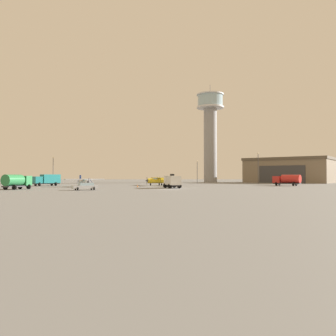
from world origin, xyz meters
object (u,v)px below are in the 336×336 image
Objects in this scene: car_silver at (85,186)px; light_post_north at (197,170)px; control_tower at (210,127)px; car_orange at (172,184)px; traffic_cone_near_left at (138,186)px; airplane_silver at (84,181)px; airplane_yellow at (160,180)px; truck_box_teal at (47,180)px; truck_box_white at (172,181)px; truck_fuel_tanker_red at (287,180)px; light_post_east at (258,166)px; truck_fuel_tanker_green at (16,181)px; light_post_west at (53,168)px.

light_post_north reaches higher than car_silver.
control_tower is 8.28× the size of car_silver.
car_orange is 8.70m from traffic_cone_near_left.
airplane_silver is 21.64m from airplane_yellow.
car_silver is (4.55, -19.09, -0.58)m from airplane_silver.
airplane_yellow is 30.19m from truck_box_teal.
control_tower reaches higher than light_post_north.
airplane_yellow is at bearing 91.67° from airplane_silver.
car_orange is at bearing -14.81° from truck_box_white.
truck_fuel_tanker_red is at bearing -75.52° from truck_box_white.
car_silver is at bearing -17.24° from airplane_silver.
control_tower is 36.55m from light_post_east.
airplane_silver is 2.20× the size of car_orange.
control_tower reaches higher than truck_fuel_tanker_green.
truck_box_teal is (-32.86, 16.93, 0.15)m from truck_box_white.
airplane_silver reaches higher than traffic_cone_near_left.
airplane_yellow is at bearing 70.79° from traffic_cone_near_left.
truck_fuel_tanker_green is 0.98× the size of truck_box_teal.
truck_fuel_tanker_red is 32.57m from car_orange.
truck_fuel_tanker_green is at bearing 62.88° from truck_fuel_tanker_red.
control_tower is at bearing -15.02° from truck_fuel_tanker_green.
truck_box_teal reaches higher than truck_fuel_tanker_red.
light_post_east is (11.62, -30.09, -17.20)m from control_tower.
truck_fuel_tanker_green reaches higher than car_orange.
car_silver is (-16.61, -10.26, -0.80)m from truck_box_white.
truck_fuel_tanker_red is at bearing 135.11° from truck_box_teal.
light_post_east is at bearing -21.55° from light_post_north.
light_post_west is (-23.26, 53.99, 4.71)m from car_silver.
car_silver is at bearing 107.27° from truck_box_white.
car_silver is 0.48× the size of light_post_east.
truck_box_white reaches higher than car_silver.
airplane_silver is 1.30× the size of truck_fuel_tanker_red.
truck_box_white is at bearing -47.65° from light_post_west.
truck_fuel_tanker_green is at bearing 49.64° from truck_box_teal.
airplane_yellow is 1.63× the size of truck_box_teal.
airplane_yellow is at bearing -151.73° from light_post_east.
light_post_east is at bearing -42.17° from truck_fuel_tanker_red.
control_tower is 73.88m from airplane_silver.
light_post_east is 20.82m from light_post_north.
light_post_west is at bearing -175.50° from car_orange.
car_orange is at bearing 21.96° from traffic_cone_near_left.
light_post_north is at bearing 65.65° from traffic_cone_near_left.
airplane_yellow is 28.21m from light_post_north.
truck_fuel_tanker_green is at bearing -40.93° from car_silver.
truck_box_white is (21.16, -8.83, 0.22)m from airplane_silver.
light_post_west is 1.15× the size of light_post_north.
truck_box_white is 31.57m from truck_fuel_tanker_green.
airplane_silver is at bearing 50.78° from truck_fuel_tanker_red.
control_tower is at bearing -129.73° from airplane_yellow.
light_post_west is (-7.01, 26.81, 3.77)m from truck_box_teal.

